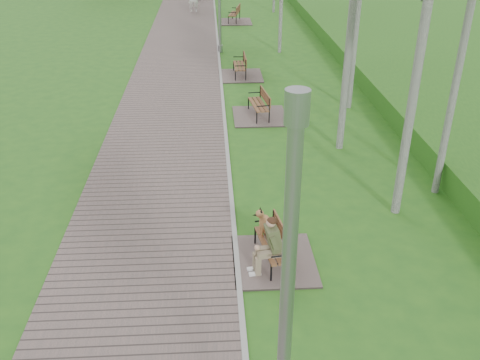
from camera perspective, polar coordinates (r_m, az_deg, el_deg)
The scene contains 7 objects.
walkway at distance 28.01m, azimuth -6.16°, elevation 14.95°, with size 3.50×67.00×0.04m, color #675853.
kerb at distance 27.98m, azimuth -2.45°, elevation 15.08°, with size 0.10×67.00×0.05m, color #999993.
embankment at distance 29.28m, azimuth 22.54°, elevation 13.59°, with size 14.00×70.00×1.60m, color #3D7E21.
bench_main at distance 10.11m, azimuth 3.23°, elevation -7.09°, with size 1.56×1.73×1.36m.
bench_second at distance 17.10m, azimuth 2.00°, elevation 7.34°, with size 1.67×1.86×1.03m.
bench_third at distance 21.28m, azimuth -0.04°, elevation 11.49°, with size 1.69×1.87×1.03m.
bench_far at distance 31.47m, azimuth -0.62°, elevation 16.87°, with size 1.85×2.06×1.14m.
Camera 1 is at (-0.42, -5.80, 6.14)m, focal length 40.00 mm.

